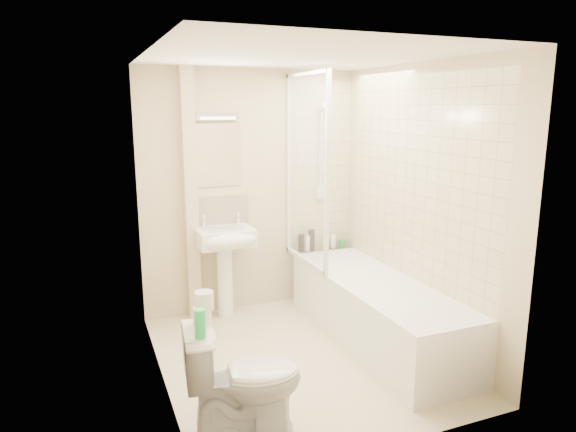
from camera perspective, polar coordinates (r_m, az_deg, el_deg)
name	(u,v)px	position (r m, az deg, el deg)	size (l,w,h in m)	color
floor	(300,357)	(4.41, 1.33, -15.44)	(2.50, 2.50, 0.00)	beige
wall_back	(251,192)	(5.15, -4.13, 2.68)	(2.20, 0.02, 2.40)	beige
wall_left	(157,228)	(3.71, -14.37, -1.33)	(0.02, 2.50, 2.40)	beige
wall_right	(418,206)	(4.54, 14.24, 1.08)	(0.02, 2.50, 2.40)	beige
ceiling	(301,56)	(3.93, 1.50, 17.38)	(2.20, 2.50, 0.02)	white
tile_back	(319,166)	(5.39, 3.52, 5.52)	(0.70, 0.01, 1.75)	beige
tile_right	(415,180)	(4.53, 13.98, 3.96)	(0.01, 2.10, 1.75)	beige
pipe_boxing	(191,197)	(4.94, -10.78, 2.10)	(0.12, 0.12, 2.40)	beige
splashback	(219,211)	(5.08, -7.67, 0.53)	(0.60, 0.01, 0.30)	beige
mirror	(217,155)	(5.00, -7.84, 6.71)	(0.46, 0.01, 0.60)	white
strip_light	(217,116)	(4.96, -7.90, 10.95)	(0.42, 0.07, 0.07)	silver
bathtub	(377,310)	(4.64, 9.82, -10.24)	(0.70, 2.10, 0.55)	white
shower_screen	(306,170)	(4.84, 2.01, 5.10)	(0.04, 0.92, 1.80)	white
shower_fixture	(321,155)	(5.33, 3.72, 6.75)	(0.10, 0.16, 0.99)	white
pedestal_sink	(226,248)	(4.94, -6.91, -3.51)	(0.53, 0.49, 1.02)	white
bottle_black_a	(301,243)	(5.36, 1.47, -3.02)	(0.06, 0.06, 0.18)	black
bottle_white_a	(307,243)	(5.40, 2.17, -3.04)	(0.05, 0.05, 0.16)	white
bottle_black_b	(312,240)	(5.41, 2.64, -2.69)	(0.07, 0.07, 0.22)	black
bottle_cream	(325,240)	(5.48, 4.17, -2.73)	(0.05, 0.05, 0.18)	#F5E2BD
bottle_white_b	(333,241)	(5.52, 5.03, -2.80)	(0.06, 0.06, 0.15)	white
bottle_green	(342,243)	(5.58, 5.99, -3.03)	(0.07, 0.07, 0.08)	green
toilet	(244,379)	(3.37, -4.92, -17.63)	(0.77, 0.50, 0.74)	white
toilet_roll_lower	(202,316)	(3.22, -9.52, -10.88)	(0.11, 0.11, 0.10)	white
toilet_roll_upper	(204,300)	(3.16, -9.31, -9.25)	(0.11, 0.11, 0.11)	white
green_bottle	(200,324)	(3.02, -9.75, -11.72)	(0.06, 0.06, 0.17)	#29C761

